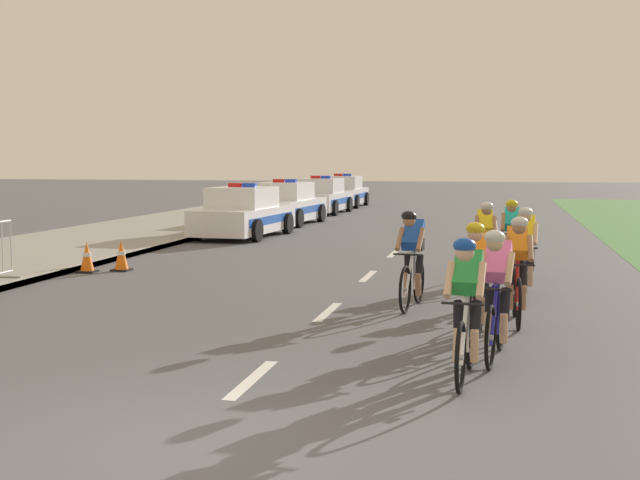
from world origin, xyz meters
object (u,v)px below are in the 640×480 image
Objects in this scene: cyclist_fourth at (517,268)px; cyclist_eighth at (511,237)px; cyclist_second at (496,293)px; police_car_nearest at (244,214)px; police_car_second at (286,205)px; police_car_third at (321,197)px; cyclist_lead at (466,307)px; cyclist_third at (477,279)px; cyclist_seventh at (485,241)px; police_car_furthest at (343,193)px; traffic_cone_far at (121,256)px; traffic_cone_near at (87,257)px; cyclist_fifth at (412,258)px; cyclist_sixth at (525,251)px.

cyclist_fourth is 4.81m from cyclist_eighth.
cyclist_eighth is at bearing 87.94° from cyclist_second.
police_car_nearest and police_car_second have the same top height.
police_car_second is at bearing -90.01° from police_car_third.
cyclist_fourth is 24.23m from police_car_third.
cyclist_lead is 0.38× the size of police_car_second.
cyclist_seventh is at bearing 89.80° from cyclist_third.
police_car_nearest is 1.02× the size of police_car_furthest.
traffic_cone_far is (-0.22, -18.90, -0.37)m from police_car_third.
police_car_nearest reaches higher than cyclist_fourth.
police_car_second and police_car_furthest have the same top height.
police_car_nearest is 7.06× the size of traffic_cone_near.
cyclist_lead is at bearing -41.45° from traffic_cone_near.
cyclist_fifth is 0.39× the size of police_car_furthest.
cyclist_sixth is 26.95m from police_car_furthest.
traffic_cone_far is (-0.22, -23.99, -0.37)m from police_car_furthest.
traffic_cone_near is (-0.80, -13.21, -0.37)m from police_car_second.
police_car_furthest is (0.00, 5.09, 0.00)m from police_car_third.
police_car_nearest is 16.18m from police_car_furthest.
police_car_nearest is at bearing -90.00° from police_car_second.
police_car_second is (-7.08, 20.16, -0.11)m from cyclist_lead.
traffic_cone_near is (-0.80, -24.37, -0.37)m from police_car_furthest.
cyclist_fourth is 29.10m from police_car_furthest.
police_car_third is 18.91m from traffic_cone_far.
police_car_furthest is at bearing 89.47° from traffic_cone_far.
traffic_cone_near is at bearing 148.54° from cyclist_third.
police_car_third is (-7.14, 19.11, -0.11)m from cyclist_seventh.
police_car_third reaches higher than cyclist_third.
police_car_second is (-7.82, 14.63, -0.11)m from cyclist_sixth.
police_car_nearest is 5.02m from police_car_second.
police_car_nearest is 1.01× the size of police_car_third.
police_car_third is at bearing 112.77° from cyclist_eighth.
cyclist_lead and cyclist_second have the same top height.
police_car_nearest is 7.83m from traffic_cone_far.
traffic_cone_near is at bearing 156.29° from cyclist_fourth.
police_car_third is (-7.38, 25.24, -0.11)m from cyclist_second.
cyclist_fourth and cyclist_eighth have the same top height.
cyclist_third is 9.03m from traffic_cone_far.
traffic_cone_far is (-7.87, 4.09, -0.48)m from cyclist_fourth.
cyclist_sixth and cyclist_seventh have the same top height.
cyclist_eighth is 24.49m from police_car_furthest.
police_car_second is 7.06× the size of traffic_cone_far.
cyclist_eighth is 2.69× the size of traffic_cone_near.
cyclist_sixth is 1.73m from cyclist_seventh.
cyclist_fifth is 27.80m from police_car_furthest.
police_car_third is (-7.82, 20.70, -0.11)m from cyclist_sixth.
cyclist_fifth is 2.69× the size of traffic_cone_near.
police_car_furthest is at bearing 105.24° from cyclist_fourth.
traffic_cone_far is (-8.04, 1.80, -0.48)m from cyclist_sixth.
cyclist_seventh is 20.40m from police_car_third.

